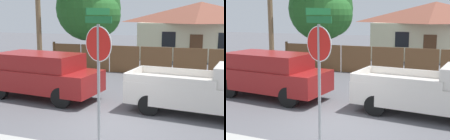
{
  "view_description": "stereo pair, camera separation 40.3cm",
  "coord_description": "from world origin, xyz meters",
  "views": [
    {
      "loc": [
        3.15,
        -8.91,
        3.41
      ],
      "look_at": [
        -0.3,
        0.57,
        1.6
      ],
      "focal_mm": 50.0,
      "sensor_mm": 36.0,
      "label": 1
    },
    {
      "loc": [
        3.53,
        -8.76,
        3.41
      ],
      "look_at": [
        -0.3,
        0.57,
        1.6
      ],
      "focal_mm": 50.0,
      "sensor_mm": 36.0,
      "label": 2
    }
  ],
  "objects": [
    {
      "name": "ground_plane",
      "position": [
        0.0,
        0.0,
        0.0
      ],
      "size": [
        80.0,
        80.0,
        0.0
      ],
      "primitive_type": "plane",
      "color": "#56565B"
    },
    {
      "name": "house",
      "position": [
        1.21,
        16.95,
        2.27
      ],
      "size": [
        9.41,
        6.61,
        4.38
      ],
      "color": "beige",
      "rests_on": "ground"
    },
    {
      "name": "stop_sign",
      "position": [
        0.47,
        -2.44,
        2.42
      ],
      "size": [
        0.76,
        0.69,
        3.54
      ],
      "rotation": [
        0.0,
        0.0,
        -0.38
      ],
      "color": "gray",
      "rests_on": "ground"
    },
    {
      "name": "orange_pickup",
      "position": [
        2.6,
        1.84,
        0.86
      ],
      "size": [
        4.96,
        2.32,
        1.77
      ],
      "rotation": [
        0.0,
        0.0,
        -0.09
      ],
      "color": "silver",
      "rests_on": "ground"
    },
    {
      "name": "red_suv",
      "position": [
        -3.84,
        1.86,
        1.01
      ],
      "size": [
        4.99,
        2.38,
        1.85
      ],
      "rotation": [
        0.0,
        0.0,
        -0.09
      ],
      "color": "maroon",
      "rests_on": "ground"
    },
    {
      "name": "wooden_fence",
      "position": [
        0.45,
        8.37,
        0.8
      ],
      "size": [
        15.15,
        0.12,
        1.69
      ],
      "color": "brown",
      "rests_on": "ground"
    },
    {
      "name": "oak_tree",
      "position": [
        -4.87,
        9.23,
        3.67
      ],
      "size": [
        4.28,
        4.07,
        5.81
      ],
      "color": "brown",
      "rests_on": "ground"
    }
  ]
}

